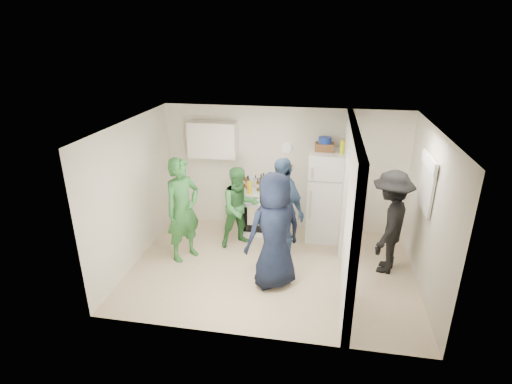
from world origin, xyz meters
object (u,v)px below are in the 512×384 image
(stove, at_px, (257,211))
(person_navy, at_px, (274,231))
(person_green_left, at_px, (183,210))
(person_nook, at_px, (389,222))
(wicker_basket, at_px, (325,147))
(person_denim, at_px, (282,208))
(fridge, at_px, (327,196))
(yellow_cup_stack_top, at_px, (343,147))
(blue_bowl, at_px, (325,140))
(person_green_center, at_px, (240,207))

(stove, height_order, person_navy, person_navy)
(person_green_left, distance_m, person_nook, 3.51)
(wicker_basket, bearing_deg, person_denim, -128.79)
(stove, distance_m, person_navy, 1.95)
(person_green_left, xyz_separation_m, person_navy, (1.68, -0.55, 0.01))
(person_denim, bearing_deg, person_green_left, -121.26)
(fridge, distance_m, wicker_basket, 0.96)
(fridge, height_order, yellow_cup_stack_top, yellow_cup_stack_top)
(yellow_cup_stack_top, bearing_deg, person_green_left, -157.51)
(yellow_cup_stack_top, bearing_deg, fridge, 155.56)
(blue_bowl, distance_m, yellow_cup_stack_top, 0.36)
(blue_bowl, bearing_deg, person_green_center, -156.97)
(person_green_center, height_order, person_nook, person_nook)
(yellow_cup_stack_top, height_order, person_navy, yellow_cup_stack_top)
(person_green_center, bearing_deg, person_green_left, -178.18)
(stove, distance_m, wicker_basket, 1.87)
(blue_bowl, bearing_deg, person_navy, -110.71)
(blue_bowl, relative_size, yellow_cup_stack_top, 0.96)
(fridge, distance_m, person_green_center, 1.70)
(stove, distance_m, yellow_cup_stack_top, 2.14)
(person_denim, bearing_deg, person_navy, -45.63)
(wicker_basket, distance_m, person_nook, 1.82)
(stove, bearing_deg, fridge, -1.27)
(yellow_cup_stack_top, relative_size, person_nook, 0.14)
(person_green_left, distance_m, person_denim, 1.74)
(person_green_left, bearing_deg, wicker_basket, -28.04)
(person_green_left, relative_size, person_nook, 1.05)
(wicker_basket, height_order, person_green_center, wicker_basket)
(fridge, xyz_separation_m, blue_bowl, (-0.10, 0.05, 1.09))
(blue_bowl, distance_m, person_green_center, 2.01)
(stove, relative_size, person_green_left, 0.48)
(person_green_center, bearing_deg, person_navy, -89.66)
(stove, xyz_separation_m, blue_bowl, (1.26, 0.02, 1.52))
(wicker_basket, xyz_separation_m, yellow_cup_stack_top, (0.32, -0.15, 0.05))
(person_nook, bearing_deg, yellow_cup_stack_top, -119.70)
(stove, bearing_deg, person_green_left, -131.77)
(person_green_left, height_order, person_nook, person_green_left)
(stove, distance_m, person_denim, 1.11)
(fridge, relative_size, wicker_basket, 5.04)
(person_green_left, bearing_deg, stove, -7.89)
(wicker_basket, xyz_separation_m, person_nook, (1.14, -1.06, -0.95))
(person_navy, bearing_deg, fridge, -148.54)
(person_green_center, bearing_deg, yellow_cup_stack_top, -18.87)
(person_green_left, bearing_deg, person_green_center, -20.47)
(stove, relative_size, person_nook, 0.50)
(blue_bowl, xyz_separation_m, person_nook, (1.14, -1.06, -1.08))
(wicker_basket, height_order, blue_bowl, blue_bowl)
(yellow_cup_stack_top, bearing_deg, person_green_center, -165.05)
(person_green_center, bearing_deg, wicker_basket, -10.79)
(blue_bowl, distance_m, person_green_left, 2.87)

